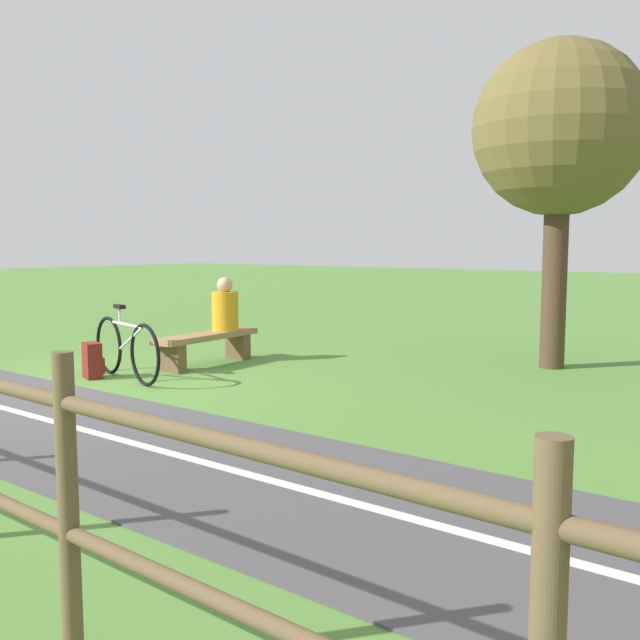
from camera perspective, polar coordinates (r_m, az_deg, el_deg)
ground_plane at (r=8.69m, az=-20.38°, el=-5.48°), size 80.00×80.00×0.00m
paved_path at (r=5.18m, az=-3.69°, el=-12.78°), size 2.92×36.04×0.02m
path_centre_line at (r=5.18m, az=-3.70°, el=-12.67°), size 0.68×32.00×0.00m
bench at (r=10.11m, az=-8.97°, el=-1.80°), size 1.78×0.48×0.45m
person_seated at (r=10.35m, az=-7.56°, el=0.96°), size 0.40×0.40×0.77m
bicycle at (r=9.21m, az=-15.18°, el=-2.18°), size 0.47×1.76×0.93m
backpack at (r=9.45m, az=-17.63°, el=-3.12°), size 0.29×0.33×0.45m
tree_near_bench at (r=10.28m, az=18.51°, el=14.00°), size 2.30×2.30×4.35m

